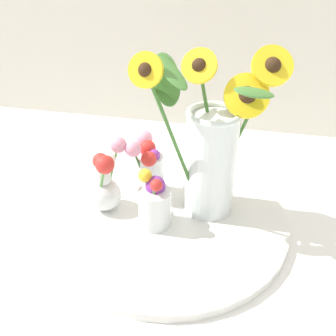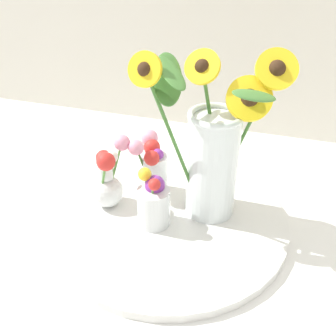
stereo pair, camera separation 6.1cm
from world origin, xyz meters
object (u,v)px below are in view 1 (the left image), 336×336
(mason_jar_sunflowers, at_px, (212,149))
(vase_small_center, at_px, (156,203))
(vase_bulb_right, at_px, (106,183))
(vase_small_back, at_px, (149,165))
(serving_tray, at_px, (168,219))

(mason_jar_sunflowers, bearing_deg, vase_small_center, -142.71)
(mason_jar_sunflowers, height_order, vase_small_center, mason_jar_sunflowers)
(vase_small_center, xyz_separation_m, vase_bulb_right, (-0.12, 0.03, 0.01))
(mason_jar_sunflowers, xyz_separation_m, vase_small_center, (-0.10, -0.08, -0.10))
(vase_small_back, bearing_deg, serving_tray, -52.20)
(mason_jar_sunflowers, height_order, vase_bulb_right, mason_jar_sunflowers)
(mason_jar_sunflowers, relative_size, vase_small_center, 2.91)
(serving_tray, distance_m, vase_small_center, 0.07)
(serving_tray, height_order, mason_jar_sunflowers, mason_jar_sunflowers)
(serving_tray, xyz_separation_m, vase_small_back, (-0.06, 0.08, 0.08))
(mason_jar_sunflowers, bearing_deg, vase_bulb_right, -168.07)
(vase_bulb_right, xyz_separation_m, vase_small_back, (0.07, 0.08, 0.01))
(serving_tray, xyz_separation_m, vase_small_center, (-0.02, -0.03, 0.06))
(vase_small_center, height_order, vase_bulb_right, vase_bulb_right)
(vase_small_center, bearing_deg, vase_small_back, 111.45)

